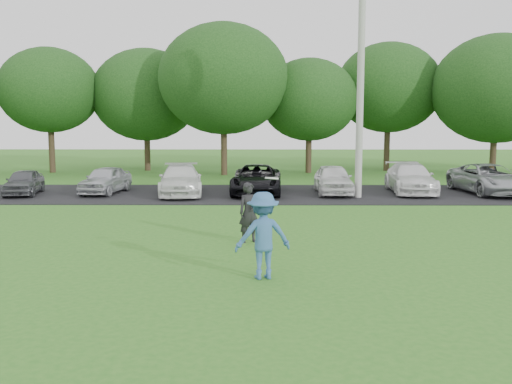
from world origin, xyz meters
The scene contains 7 objects.
ground centered at (0.00, 0.00, 0.00)m, with size 100.00×100.00×0.00m, color #2E7020.
parking_lot centered at (0.00, 13.00, 0.01)m, with size 32.00×6.50×0.03m, color black.
utility_pole centered at (4.10, 11.81, 5.11)m, with size 0.28×0.28×10.23m, color #AEAEA9.
frisbee_player centered at (0.17, -0.09, 0.88)m, with size 1.25×0.89×2.08m.
camera_bystander centered at (-0.17, 3.32, 0.78)m, with size 0.67×0.56×1.57m.
parked_cars centered at (1.21, 12.92, 0.64)m, with size 28.27×5.15×1.26m.
tree_row centered at (1.51, 22.76, 4.91)m, with size 42.39×9.85×8.64m.
Camera 1 is at (0.13, -11.30, 3.19)m, focal length 40.00 mm.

